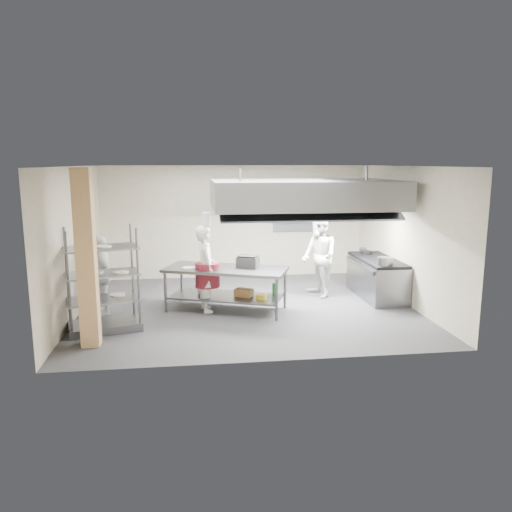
{
  "coord_description": "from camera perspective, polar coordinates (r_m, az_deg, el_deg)",
  "views": [
    {
      "loc": [
        -1.17,
        -10.3,
        3.08
      ],
      "look_at": [
        0.21,
        0.2,
        1.08
      ],
      "focal_mm": 35.0,
      "sensor_mm": 36.0,
      "label": 1
    }
  ],
  "objects": [
    {
      "name": "chef_plating",
      "position": [
        10.65,
        -17.23,
        -2.09
      ],
      "size": [
        0.69,
        1.03,
        1.63
      ],
      "primitive_type": "imported",
      "rotation": [
        0.0,
        0.0,
        -1.23
      ],
      "color": "white",
      "rests_on": "floor"
    },
    {
      "name": "wall_shelf",
      "position": [
        13.57,
        5.2,
        3.93
      ],
      "size": [
        1.5,
        0.28,
        0.04
      ],
      "primitive_type": "cube",
      "color": "gray",
      "rests_on": "wall_back"
    },
    {
      "name": "pass_rack",
      "position": [
        9.57,
        -17.14,
        -2.58
      ],
      "size": [
        1.44,
        1.07,
        1.93
      ],
      "primitive_type": null,
      "rotation": [
        0.0,
        0.0,
        0.27
      ],
      "color": "slate",
      "rests_on": "floor"
    },
    {
      "name": "range_top",
      "position": [
        11.82,
        13.72,
        -0.42
      ],
      "size": [
        0.78,
        1.96,
        0.06
      ],
      "primitive_type": "cube",
      "color": "black",
      "rests_on": "cooking_range"
    },
    {
      "name": "wicker_basket",
      "position": [
        10.46,
        -1.4,
        -4.2
      ],
      "size": [
        0.43,
        0.39,
        0.16
      ],
      "primitive_type": "cube",
      "rotation": [
        0.0,
        0.0,
        -0.54
      ],
      "color": "olive",
      "rests_on": "island_undershelf"
    },
    {
      "name": "chef_head",
      "position": [
        10.4,
        -5.79,
        -1.45
      ],
      "size": [
        0.55,
        0.73,
        1.81
      ],
      "primitive_type": "imported",
      "rotation": [
        0.0,
        0.0,
        1.76
      ],
      "color": "silver",
      "rests_on": "floor"
    },
    {
      "name": "hood_strip_a",
      "position": [
        10.86,
        0.84,
        5.39
      ],
      "size": [
        1.6,
        0.12,
        0.04
      ],
      "primitive_type": "cube",
      "color": "white",
      "rests_on": "exhaust_hood"
    },
    {
      "name": "exhaust_hood",
      "position": [
        11.0,
        5.52,
        7.08
      ],
      "size": [
        4.0,
        2.5,
        0.6
      ],
      "primitive_type": "cube",
      "color": "gray",
      "rests_on": "ceiling"
    },
    {
      "name": "island",
      "position": [
        10.52,
        -3.45,
        -3.79
      ],
      "size": [
        2.72,
        1.89,
        0.91
      ],
      "primitive_type": null,
      "rotation": [
        0.0,
        0.0,
        -0.37
      ],
      "color": "gray",
      "rests_on": "floor"
    },
    {
      "name": "column",
      "position": [
        8.72,
        -18.81,
        -0.34
      ],
      "size": [
        0.3,
        0.3,
        3.0
      ],
      "primitive_type": "cube",
      "color": "#E3AE74",
      "rests_on": "floor"
    },
    {
      "name": "island_worktop",
      "position": [
        10.43,
        -3.47,
        -1.53
      ],
      "size": [
        2.72,
        1.89,
        0.06
      ],
      "primitive_type": "cube",
      "rotation": [
        0.0,
        0.0,
        -0.37
      ],
      "color": "gray",
      "rests_on": "island"
    },
    {
      "name": "cooking_range",
      "position": [
        11.91,
        13.62,
        -2.54
      ],
      "size": [
        0.8,
        2.0,
        0.84
      ],
      "primitive_type": "cube",
      "color": "gray",
      "rests_on": "floor"
    },
    {
      "name": "griddle",
      "position": [
        10.51,
        -0.94,
        -0.65
      ],
      "size": [
        0.53,
        0.48,
        0.21
      ],
      "primitive_type": "cube",
      "rotation": [
        0.0,
        0.0,
        -0.39
      ],
      "color": "slate",
      "rests_on": "island_worktop"
    },
    {
      "name": "wall_left",
      "position": [
        10.68,
        -20.03,
        1.51
      ],
      "size": [
        0.0,
        6.0,
        6.0
      ],
      "primitive_type": "plane",
      "rotation": [
        1.57,
        0.0,
        1.57
      ],
      "color": "tan",
      "rests_on": "ground"
    },
    {
      "name": "island_undershelf",
      "position": [
        10.56,
        -3.44,
        -4.61
      ],
      "size": [
        2.5,
        1.71,
        0.04
      ],
      "primitive_type": "cube",
      "rotation": [
        0.0,
        0.0,
        -0.37
      ],
      "color": "slate",
      "rests_on": "island"
    },
    {
      "name": "wall_back",
      "position": [
        13.45,
        -2.47,
        3.91
      ],
      "size": [
        7.0,
        0.0,
        7.0
      ],
      "primitive_type": "plane",
      "rotation": [
        1.57,
        0.0,
        0.0
      ],
      "color": "tan",
      "rests_on": "ground"
    },
    {
      "name": "wall_right",
      "position": [
        11.42,
        16.72,
        2.27
      ],
      "size": [
        0.0,
        6.0,
        6.0
      ],
      "primitive_type": "plane",
      "rotation": [
        1.57,
        0.0,
        -1.57
      ],
      "color": "tan",
      "rests_on": "ground"
    },
    {
      "name": "plate_stack",
      "position": [
        9.65,
        -17.02,
        -4.59
      ],
      "size": [
        0.28,
        0.28,
        0.05
      ],
      "primitive_type": "cylinder",
      "color": "white",
      "rests_on": "pass_rack"
    },
    {
      "name": "chef_line",
      "position": [
        11.56,
        7.22,
        -0.06
      ],
      "size": [
        0.91,
        1.06,
        1.89
      ],
      "primitive_type": "imported",
      "rotation": [
        0.0,
        0.0,
        -1.34
      ],
      "color": "silver",
      "rests_on": "floor"
    },
    {
      "name": "stockpot",
      "position": [
        11.01,
        14.36,
        -0.6
      ],
      "size": [
        0.27,
        0.27,
        0.18
      ],
      "primitive_type": "cylinder",
      "color": "slate",
      "rests_on": "range_top"
    },
    {
      "name": "floor",
      "position": [
        10.82,
        -0.99,
        -5.88
      ],
      "size": [
        7.0,
        7.0,
        0.0
      ],
      "primitive_type": "plane",
      "color": "#2D2D2F",
      "rests_on": "ground"
    },
    {
      "name": "ceiling",
      "position": [
        10.37,
        -1.04,
        10.23
      ],
      "size": [
        7.0,
        7.0,
        0.0
      ],
      "primitive_type": "plane",
      "rotation": [
        3.14,
        0.0,
        0.0
      ],
      "color": "silver",
      "rests_on": "wall_back"
    },
    {
      "name": "hood_strip_b",
      "position": [
        11.27,
        9.98,
        5.42
      ],
      "size": [
        1.6,
        0.12,
        0.04
      ],
      "primitive_type": "cube",
      "color": "white",
      "rests_on": "exhaust_hood"
    }
  ]
}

